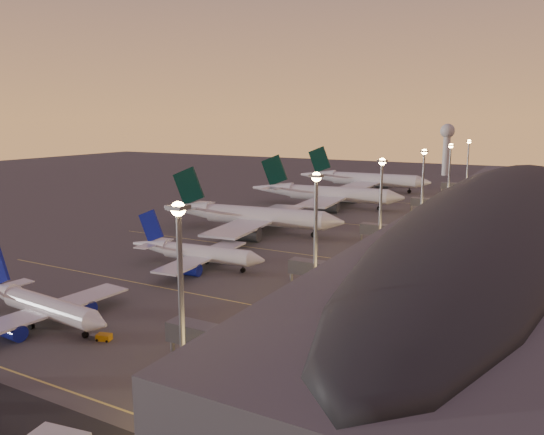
{
  "coord_description": "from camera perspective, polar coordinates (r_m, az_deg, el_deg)",
  "views": [
    {
      "loc": [
        75.43,
        -88.74,
        35.49
      ],
      "look_at": [
        2.0,
        45.0,
        7.0
      ],
      "focal_mm": 35.0,
      "sensor_mm": 36.0,
      "label": 1
    }
  ],
  "objects": [
    {
      "name": "ground",
      "position": [
        121.75,
        -11.16,
        -6.58
      ],
      "size": [
        700.0,
        700.0,
        0.0
      ],
      "primitive_type": "plane",
      "color": "#3F3C3A"
    },
    {
      "name": "light_masts",
      "position": [
        159.73,
        14.32,
        3.8
      ],
      "size": [
        2.2,
        217.2,
        25.9
      ],
      "color": "gray",
      "rests_on": "ground"
    },
    {
      "name": "airliner_narrow_south",
      "position": [
        102.93,
        -23.74,
        -8.59
      ],
      "size": [
        35.43,
        31.72,
        12.65
      ],
      "rotation": [
        0.0,
        0.0,
        -0.08
      ],
      "color": "silver",
      "rests_on": "ground"
    },
    {
      "name": "radar_tower",
      "position": [
        355.09,
        18.31,
        7.85
      ],
      "size": [
        9.0,
        9.0,
        32.5
      ],
      "color": "silver",
      "rests_on": "ground"
    },
    {
      "name": "baggage_tug_a",
      "position": [
        78.01,
        -11.04,
        -16.31
      ],
      "size": [
        3.63,
        2.41,
        1.01
      ],
      "rotation": [
        0.0,
        0.0,
        0.35
      ],
      "color": "#C2800D",
      "rests_on": "ground"
    },
    {
      "name": "airliner_narrow_north",
      "position": [
        130.38,
        -8.21,
        -3.77
      ],
      "size": [
        37.23,
        33.36,
        13.29
      ],
      "rotation": [
        0.0,
        0.0,
        0.08
      ],
      "color": "silver",
      "rests_on": "ground"
    },
    {
      "name": "lane_markings",
      "position": [
        153.37,
        -1.56,
        -2.8
      ],
      "size": [
        90.0,
        180.36,
        0.0
      ],
      "color": "#D8C659",
      "rests_on": "ground"
    },
    {
      "name": "airliner_wide_far",
      "position": [
        270.37,
        9.75,
        4.07
      ],
      "size": [
        67.49,
        61.36,
        21.63
      ],
      "rotation": [
        0.0,
        0.0,
        0.03
      ],
      "color": "silver",
      "rests_on": "ground"
    },
    {
      "name": "airliner_wide_mid",
      "position": [
        217.81,
        5.72,
        2.57
      ],
      "size": [
        64.94,
        59.41,
        20.77
      ],
      "rotation": [
        0.0,
        0.0,
        0.09
      ],
      "color": "silver",
      "rests_on": "ground"
    },
    {
      "name": "airliner_wide_near",
      "position": [
        168.52,
        -2.52,
        0.2
      ],
      "size": [
        62.84,
        57.61,
        20.1
      ],
      "rotation": [
        0.0,
        0.0,
        0.11
      ],
      "color": "silver",
      "rests_on": "ground"
    },
    {
      "name": "baggage_tug_b",
      "position": [
        92.66,
        -17.87,
        -12.15
      ],
      "size": [
        3.83,
        2.36,
        1.07
      ],
      "rotation": [
        0.0,
        0.0,
        0.28
      ],
      "color": "#C2800D",
      "rests_on": "ground"
    },
    {
      "name": "terminal_building",
      "position": [
        163.97,
        23.61,
        0.31
      ],
      "size": [
        56.35,
        255.0,
        17.46
      ],
      "color": "#4D4D52",
      "rests_on": "ground"
    }
  ]
}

